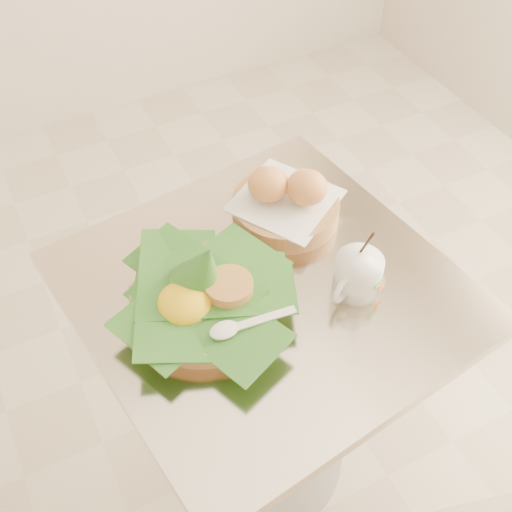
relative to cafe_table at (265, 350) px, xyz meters
name	(u,v)px	position (x,y,z in m)	size (l,w,h in m)	color
floor	(206,476)	(-0.17, 0.02, -0.53)	(3.60, 3.60, 0.00)	beige
cafe_table	(265,350)	(0.00, 0.00, 0.00)	(0.79, 0.79, 0.75)	gray
rice_basket	(203,294)	(-0.13, 0.00, 0.27)	(0.34, 0.34, 0.17)	tan
bread_basket	(286,202)	(0.13, 0.16, 0.26)	(0.27, 0.27, 0.12)	tan
coffee_mug	(357,274)	(0.15, -0.08, 0.26)	(0.12, 0.10, 0.16)	white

